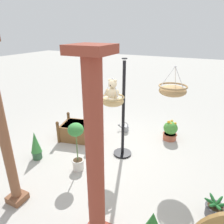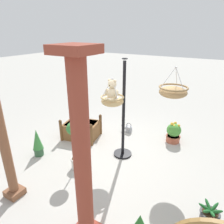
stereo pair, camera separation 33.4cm
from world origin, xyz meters
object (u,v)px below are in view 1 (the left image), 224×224
(potted_plant_small_succulent, at_px, (77,143))
(potted_plant_fern_front, at_px, (215,209))
(wooden_planter_box, at_px, (79,130))
(potted_plant_conical_shrub, at_px, (170,131))
(teddy_bear, at_px, (112,92))
(potted_plant_bushy_green, at_px, (36,146))
(greenhouse_pillar_left, at_px, (3,133))
(greenhouse_pillar_right, at_px, (95,163))
(display_pole_central, at_px, (123,128))
(hanging_basket_with_teddy, at_px, (113,100))
(hanging_basket_left_high, at_px, (173,90))
(watering_can, at_px, (125,128))

(potted_plant_small_succulent, bearing_deg, potted_plant_fern_front, 179.32)
(wooden_planter_box, distance_m, potted_plant_conical_shrub, 2.56)
(teddy_bear, height_order, potted_plant_bushy_green, teddy_bear)
(greenhouse_pillar_left, xyz_separation_m, greenhouse_pillar_right, (-1.67, -0.01, -0.04))
(teddy_bear, bearing_deg, potted_plant_conical_shrub, -124.25)
(greenhouse_pillar_right, bearing_deg, potted_plant_bushy_green, -26.20)
(display_pole_central, distance_m, greenhouse_pillar_right, 2.35)
(hanging_basket_with_teddy, xyz_separation_m, greenhouse_pillar_left, (0.97, 1.97, -0.09))
(hanging_basket_left_high, bearing_deg, display_pole_central, 13.61)
(wooden_planter_box, height_order, potted_plant_conical_shrub, wooden_planter_box)
(potted_plant_small_succulent, distance_m, watering_can, 2.24)
(watering_can, bearing_deg, teddy_bear, 100.41)
(potted_plant_fern_front, height_order, watering_can, potted_plant_fern_front)
(watering_can, bearing_deg, display_pole_central, 109.56)
(hanging_basket_with_teddy, height_order, watering_can, hanging_basket_with_teddy)
(teddy_bear, height_order, wooden_planter_box, teddy_bear)
(potted_plant_fern_front, bearing_deg, display_pole_central, -26.01)
(potted_plant_bushy_green, bearing_deg, hanging_basket_left_high, -154.69)
(wooden_planter_box, height_order, potted_plant_bushy_green, potted_plant_bushy_green)
(wooden_planter_box, relative_size, potted_plant_conical_shrub, 1.96)
(wooden_planter_box, xyz_separation_m, potted_plant_conical_shrub, (-2.33, -1.07, 0.02))
(hanging_basket_with_teddy, distance_m, wooden_planter_box, 1.82)
(potted_plant_fern_front, relative_size, potted_plant_conical_shrub, 0.66)
(potted_plant_small_succulent, bearing_deg, potted_plant_bushy_green, 3.91)
(teddy_bear, distance_m, hanging_basket_left_high, 1.26)
(hanging_basket_left_high, height_order, potted_plant_bushy_green, hanging_basket_left_high)
(wooden_planter_box, distance_m, watering_can, 1.41)
(display_pole_central, height_order, greenhouse_pillar_left, greenhouse_pillar_left)
(hanging_basket_with_teddy, relative_size, potted_plant_bushy_green, 0.87)
(hanging_basket_with_teddy, relative_size, watering_can, 1.74)
(hanging_basket_left_high, bearing_deg, greenhouse_pillar_right, 79.52)
(hanging_basket_left_high, bearing_deg, potted_plant_fern_front, 130.79)
(potted_plant_conical_shrub, bearing_deg, hanging_basket_with_teddy, 55.35)
(hanging_basket_with_teddy, distance_m, potted_plant_bushy_green, 2.12)
(display_pole_central, bearing_deg, greenhouse_pillar_right, 103.99)
(watering_can, bearing_deg, potted_plant_small_succulent, 84.16)
(hanging_basket_left_high, distance_m, potted_plant_conical_shrub, 1.77)
(greenhouse_pillar_right, relative_size, potted_plant_fern_front, 7.38)
(display_pole_central, height_order, wooden_planter_box, display_pole_central)
(teddy_bear, distance_m, greenhouse_pillar_left, 2.19)
(potted_plant_bushy_green, bearing_deg, potted_plant_fern_front, -179.33)
(display_pole_central, relative_size, watering_can, 6.68)
(potted_plant_bushy_green, relative_size, watering_can, 2.01)
(potted_plant_fern_front, xyz_separation_m, potted_plant_bushy_green, (3.86, 0.05, 0.21))
(wooden_planter_box, relative_size, potted_plant_bushy_green, 1.59)
(hanging_basket_with_teddy, bearing_deg, watering_can, -79.42)
(greenhouse_pillar_right, bearing_deg, display_pole_central, -76.01)
(greenhouse_pillar_left, bearing_deg, wooden_planter_box, -82.63)
(teddy_bear, distance_m, potted_plant_bushy_green, 2.23)
(teddy_bear, height_order, potted_plant_fern_front, teddy_bear)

